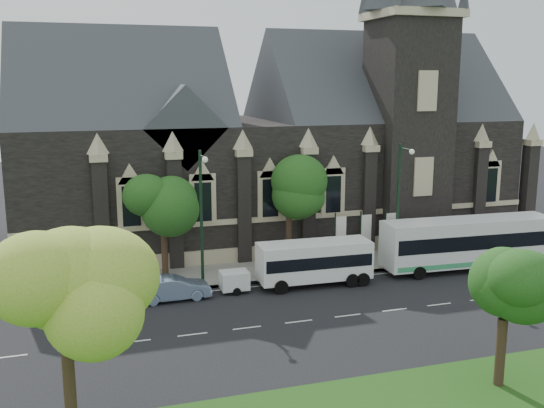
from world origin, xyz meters
name	(u,v)px	position (x,y,z in m)	size (l,w,h in m)	color
ground	(299,322)	(0.00, 0.00, 0.00)	(160.00, 160.00, 0.00)	black
sidewalk	(253,271)	(0.00, 9.50, 0.07)	(80.00, 5.00, 0.15)	gray
museum	(281,142)	(5.12, 18.78, 8.17)	(40.00, 17.70, 29.90)	black
tree_park_near	(69,279)	(-11.77, -8.77, 6.42)	(4.42, 4.42, 8.56)	black
tree_park_east	(507,284)	(6.18, -9.32, 4.62)	(3.40, 3.40, 6.28)	black
tree_walk_right	(291,186)	(3.21, 10.71, 5.82)	(4.08, 4.08, 7.80)	black
tree_walk_left	(165,194)	(-5.80, 10.70, 5.73)	(3.91, 3.91, 7.64)	black
street_lamp_near	(399,199)	(10.00, 7.09, 5.11)	(0.36, 1.88, 9.00)	black
street_lamp_mid	(202,212)	(-4.00, 7.09, 5.11)	(0.36, 1.88, 9.00)	black
banner_flag_left	(339,235)	(6.29, 9.00, 2.38)	(0.90, 0.10, 4.00)	black
banner_flag_center	(364,233)	(8.29, 9.00, 2.38)	(0.90, 0.10, 4.00)	black
banner_flag_right	(389,231)	(10.29, 9.00, 2.38)	(0.90, 0.10, 4.00)	black
tour_coach	(468,242)	(14.82, 5.70, 1.99)	(12.65, 3.37, 3.66)	silver
shuttle_bus	(315,260)	(3.16, 5.75, 1.67)	(7.53, 2.81, 2.88)	white
box_trailer	(234,280)	(-2.24, 5.88, 0.78)	(2.57, 1.51, 1.37)	silver
sedan	(174,288)	(-6.14, 5.62, 0.74)	(1.57, 4.51, 1.49)	#7D94B5
car_far_red	(88,298)	(-11.21, 5.22, 0.79)	(1.86, 4.62, 1.57)	maroon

